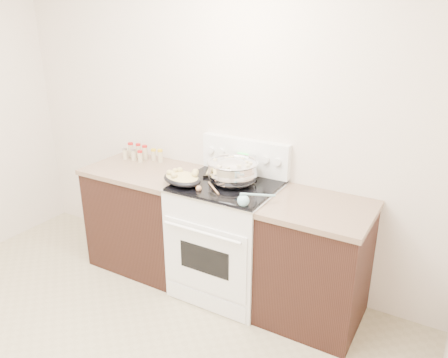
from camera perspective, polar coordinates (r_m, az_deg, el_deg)
The scene contains 10 objects.
room_shell at distance 2.31m, azimuth -25.58°, elevation 7.23°, with size 4.10×3.60×2.75m.
counter_left at distance 3.97m, azimuth -10.02°, elevation -4.81°, with size 0.93×0.67×0.92m.
counter_right at distance 3.29m, azimuth 11.81°, elevation -10.77°, with size 0.73×0.67×0.92m.
kitchen_range at distance 3.52m, azimuth 0.45°, elevation -7.48°, with size 0.78×0.73×1.22m.
mixing_bowl at distance 3.31m, azimuth 1.15°, elevation 0.91°, with size 0.49×0.49×0.23m.
roasting_pan at distance 3.32m, azimuth -5.51°, elevation 0.13°, with size 0.40×0.33×0.11m.
baking_sheet at distance 3.54m, azimuth 1.05°, elevation 1.06°, with size 0.50×0.43×0.06m.
wooden_spoon at distance 3.22m, azimuth -2.64°, elevation -1.22°, with size 0.20×0.18×0.04m.
blue_ladle at distance 2.96m, azimuth 2.75°, elevation -2.75°, with size 0.20×0.24×0.10m.
spice_jars at distance 4.00m, azimuth -10.83°, elevation 3.35°, with size 0.38×0.15×0.13m.
Camera 1 is at (1.88, -1.26, 2.18)m, focal length 35.00 mm.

